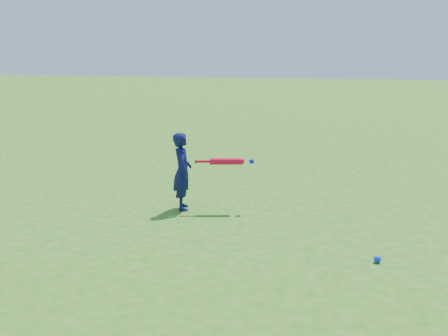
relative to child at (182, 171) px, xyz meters
name	(u,v)px	position (x,y,z in m)	size (l,w,h in m)	color
ground	(166,207)	(-0.23, -0.01, -0.47)	(80.00, 80.00, 0.00)	#2E6F1A
child	(182,171)	(0.00, 0.00, 0.00)	(0.34, 0.22, 0.94)	#0E1042
ground_ball_blue	(377,259)	(2.28, -1.01, -0.44)	(0.07, 0.07, 0.07)	#0C38D0
bat_swing	(228,161)	(0.54, 0.12, 0.13)	(0.68, 0.26, 0.08)	red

